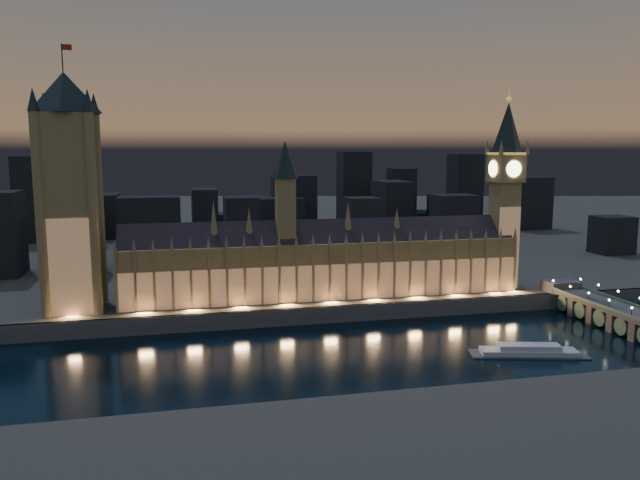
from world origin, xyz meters
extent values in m
plane|color=black|center=(0.00, 0.00, 0.00)|extent=(2000.00, 2000.00, 0.00)
cube|color=#494544|center=(0.00, 520.00, 4.00)|extent=(2000.00, 960.00, 8.00)
cube|color=#444349|center=(0.00, 41.00, 4.00)|extent=(2000.00, 2.50, 8.00)
cube|color=olive|center=(9.16, 62.00, 22.00)|extent=(200.05, 20.54, 28.00)
cube|color=tan|center=(9.16, 51.75, 17.00)|extent=(200.00, 0.50, 18.00)
cube|color=black|center=(9.16, 62.00, 39.00)|extent=(200.04, 16.80, 16.26)
cube|color=olive|center=(-10.84, 62.00, 52.00)|extent=(9.00, 9.00, 32.00)
cone|color=#1B262B|center=(-10.84, 62.00, 77.00)|extent=(13.00, 13.00, 18.00)
cube|color=olive|center=(-90.84, 51.40, 22.00)|extent=(1.20, 1.20, 28.00)
cone|color=olive|center=(-90.84, 52.00, 39.00)|extent=(2.00, 2.00, 6.00)
cube|color=olive|center=(-82.51, 51.40, 22.00)|extent=(1.20, 1.20, 28.00)
cone|color=olive|center=(-82.51, 52.00, 39.00)|extent=(2.00, 2.00, 6.00)
cube|color=olive|center=(-74.17, 51.40, 22.00)|extent=(1.20, 1.20, 28.00)
cone|color=olive|center=(-74.17, 52.00, 39.00)|extent=(2.00, 2.00, 6.00)
cube|color=olive|center=(-65.84, 51.40, 22.00)|extent=(1.20, 1.20, 28.00)
cone|color=olive|center=(-65.84, 52.00, 39.00)|extent=(2.00, 2.00, 6.00)
cube|color=olive|center=(-57.51, 51.40, 22.00)|extent=(1.20, 1.20, 28.00)
cone|color=olive|center=(-57.51, 52.00, 39.00)|extent=(2.00, 2.00, 6.00)
cube|color=olive|center=(-49.17, 51.40, 22.00)|extent=(1.20, 1.20, 28.00)
cone|color=olive|center=(-49.17, 52.00, 39.00)|extent=(2.00, 2.00, 6.00)
cube|color=olive|center=(-40.84, 51.40, 22.00)|extent=(1.20, 1.20, 28.00)
cone|color=olive|center=(-40.84, 52.00, 39.00)|extent=(2.00, 2.00, 6.00)
cube|color=olive|center=(-32.51, 51.40, 22.00)|extent=(1.20, 1.20, 28.00)
cone|color=olive|center=(-32.51, 52.00, 39.00)|extent=(2.00, 2.00, 6.00)
cube|color=olive|center=(-24.17, 51.40, 22.00)|extent=(1.20, 1.20, 28.00)
cone|color=olive|center=(-24.17, 52.00, 39.00)|extent=(2.00, 2.00, 6.00)
cube|color=olive|center=(-15.84, 51.40, 22.00)|extent=(1.20, 1.20, 28.00)
cone|color=olive|center=(-15.84, 52.00, 39.00)|extent=(2.00, 2.00, 6.00)
cube|color=olive|center=(-7.51, 51.40, 22.00)|extent=(1.20, 1.20, 28.00)
cone|color=olive|center=(-7.51, 52.00, 39.00)|extent=(2.00, 2.00, 6.00)
cube|color=olive|center=(0.83, 51.40, 22.00)|extent=(1.20, 1.20, 28.00)
cone|color=olive|center=(0.83, 52.00, 39.00)|extent=(2.00, 2.00, 6.00)
cube|color=olive|center=(9.16, 51.40, 22.00)|extent=(1.20, 1.20, 28.00)
cone|color=olive|center=(9.16, 52.00, 39.00)|extent=(2.00, 2.00, 6.00)
cube|color=olive|center=(17.49, 51.40, 22.00)|extent=(1.20, 1.20, 28.00)
cone|color=olive|center=(17.49, 52.00, 39.00)|extent=(2.00, 2.00, 6.00)
cube|color=olive|center=(25.83, 51.40, 22.00)|extent=(1.20, 1.20, 28.00)
cone|color=olive|center=(25.83, 52.00, 39.00)|extent=(2.00, 2.00, 6.00)
cube|color=olive|center=(34.16, 51.40, 22.00)|extent=(1.20, 1.20, 28.00)
cone|color=olive|center=(34.16, 52.00, 39.00)|extent=(2.00, 2.00, 6.00)
cube|color=olive|center=(42.49, 51.40, 22.00)|extent=(1.20, 1.20, 28.00)
cone|color=olive|center=(42.49, 52.00, 39.00)|extent=(2.00, 2.00, 6.00)
cube|color=olive|center=(50.83, 51.40, 22.00)|extent=(1.20, 1.20, 28.00)
cone|color=olive|center=(50.83, 52.00, 39.00)|extent=(2.00, 2.00, 6.00)
cube|color=olive|center=(59.16, 51.40, 22.00)|extent=(1.20, 1.20, 28.00)
cone|color=olive|center=(59.16, 52.00, 39.00)|extent=(2.00, 2.00, 6.00)
cube|color=olive|center=(67.49, 51.40, 22.00)|extent=(1.20, 1.20, 28.00)
cone|color=olive|center=(67.49, 52.00, 39.00)|extent=(2.00, 2.00, 6.00)
cube|color=olive|center=(75.83, 51.40, 22.00)|extent=(1.20, 1.20, 28.00)
cone|color=olive|center=(75.83, 52.00, 39.00)|extent=(2.00, 2.00, 6.00)
cube|color=olive|center=(84.16, 51.40, 22.00)|extent=(1.20, 1.20, 28.00)
cone|color=olive|center=(84.16, 52.00, 39.00)|extent=(2.00, 2.00, 6.00)
cube|color=olive|center=(92.49, 51.40, 22.00)|extent=(1.20, 1.20, 28.00)
cone|color=olive|center=(92.49, 52.00, 39.00)|extent=(2.00, 2.00, 6.00)
cube|color=olive|center=(100.83, 51.40, 22.00)|extent=(1.20, 1.20, 28.00)
cone|color=olive|center=(100.83, 52.00, 39.00)|extent=(2.00, 2.00, 6.00)
cube|color=olive|center=(109.16, 51.40, 22.00)|extent=(1.20, 1.20, 28.00)
cone|color=olive|center=(109.16, 52.00, 39.00)|extent=(2.00, 2.00, 6.00)
cone|color=olive|center=(-45.84, 62.00, 49.00)|extent=(4.40, 4.40, 18.00)
cone|color=olive|center=(-28.84, 62.00, 47.00)|extent=(4.40, 4.40, 14.00)
cone|color=olive|center=(21.16, 62.00, 48.00)|extent=(4.40, 4.40, 16.00)
cone|color=olive|center=(47.16, 62.00, 46.00)|extent=(4.40, 4.40, 12.00)
cube|color=olive|center=(-110.00, 62.00, 53.02)|extent=(22.84, 22.84, 90.03)
cube|color=tan|center=(-110.00, 50.80, 30.00)|extent=(22.00, 0.50, 44.00)
cone|color=#1B262B|center=(-110.00, 62.00, 107.03)|extent=(31.68, 31.68, 18.00)
cylinder|color=black|center=(-110.00, 62.00, 122.03)|extent=(0.50, 0.50, 12.00)
cube|color=red|center=(-107.80, 62.00, 126.53)|extent=(4.00, 0.15, 2.50)
cylinder|color=olive|center=(-121.00, 51.00, 53.02)|extent=(4.40, 4.40, 90.03)
cone|color=#1B262B|center=(-121.00, 51.00, 103.03)|extent=(5.20, 5.20, 10.00)
cylinder|color=olive|center=(-121.00, 73.00, 53.02)|extent=(4.40, 4.40, 90.03)
cone|color=#1B262B|center=(-121.00, 73.00, 103.03)|extent=(5.20, 5.20, 10.00)
cylinder|color=olive|center=(-99.00, 51.00, 53.02)|extent=(4.40, 4.40, 90.03)
cone|color=#1B262B|center=(-99.00, 51.00, 103.03)|extent=(5.20, 5.20, 10.00)
cylinder|color=olive|center=(-99.00, 73.00, 53.02)|extent=(4.40, 4.40, 90.03)
cone|color=#1B262B|center=(-99.00, 73.00, 103.03)|extent=(5.20, 5.20, 10.00)
cube|color=olive|center=(108.00, 62.00, 36.38)|extent=(12.66, 12.66, 56.76)
cube|color=tan|center=(108.00, 55.80, 30.00)|extent=(12.00, 0.50, 44.00)
cube|color=olive|center=(108.00, 62.00, 71.99)|extent=(15.00, 15.00, 14.45)
cube|color=#F2C64C|center=(108.00, 62.00, 79.81)|extent=(15.75, 15.75, 1.20)
cone|color=#1B262B|center=(108.00, 62.00, 93.41)|extent=(18.00, 18.00, 26.00)
sphere|color=#F2C64C|center=(108.00, 62.00, 107.91)|extent=(2.80, 2.80, 2.80)
cylinder|color=#F2C64C|center=(108.00, 62.00, 110.41)|extent=(0.40, 0.40, 5.00)
cylinder|color=#FFF2BF|center=(108.00, 54.25, 71.99)|extent=(8.40, 0.50, 8.40)
cylinder|color=#FFF2BF|center=(108.00, 69.75, 71.99)|extent=(8.40, 0.50, 8.40)
cylinder|color=#FFF2BF|center=(100.25, 62.00, 71.99)|extent=(0.50, 8.40, 8.40)
cylinder|color=#FFF2BF|center=(115.75, 62.00, 71.99)|extent=(0.50, 8.40, 8.40)
cone|color=olive|center=(100.50, 54.50, 83.21)|extent=(2.60, 2.60, 8.00)
cone|color=olive|center=(100.50, 69.50, 83.21)|extent=(2.60, 2.60, 8.00)
cone|color=olive|center=(115.50, 54.50, 83.21)|extent=(2.60, 2.60, 8.00)
cone|color=olive|center=(115.50, 69.50, 83.21)|extent=(2.60, 2.60, 8.00)
cube|color=#444349|center=(133.03, -10.00, 9.50)|extent=(16.80, 100.00, 1.60)
cube|color=#2F6456|center=(125.03, -10.00, 10.90)|extent=(0.80, 100.00, 1.60)
cube|color=#444349|center=(133.03, 45.00, 8.75)|extent=(16.80, 12.00, 9.50)
cylinder|color=black|center=(125.03, -17.14, 12.70)|extent=(0.30, 0.30, 4.40)
sphere|color=#FFD88C|center=(125.03, -17.14, 15.00)|extent=(1.00, 1.00, 1.00)
cube|color=#444349|center=(133.03, -2.86, 4.35)|extent=(15.12, 4.00, 9.50)
cylinder|color=black|center=(125.03, -2.86, 12.70)|extent=(0.30, 0.30, 4.40)
sphere|color=#FFD88C|center=(125.03, -2.86, 15.00)|extent=(1.00, 1.00, 1.00)
cylinder|color=black|center=(141.03, -2.86, 12.70)|extent=(0.30, 0.30, 4.40)
sphere|color=#FFD88C|center=(141.03, -2.86, 15.00)|extent=(1.00, 1.00, 1.00)
cube|color=#444349|center=(133.03, 11.43, 4.35)|extent=(15.12, 4.00, 9.50)
cylinder|color=black|center=(125.03, 11.43, 12.70)|extent=(0.30, 0.30, 4.40)
sphere|color=#FFD88C|center=(125.03, 11.43, 15.00)|extent=(1.00, 1.00, 1.00)
cylinder|color=black|center=(141.03, 11.43, 12.70)|extent=(0.30, 0.30, 4.40)
sphere|color=#FFD88C|center=(141.03, 11.43, 15.00)|extent=(1.00, 1.00, 1.00)
cube|color=#444349|center=(133.03, 25.71, 4.35)|extent=(15.12, 4.00, 9.50)
cylinder|color=black|center=(125.03, 25.71, 12.70)|extent=(0.30, 0.30, 4.40)
sphere|color=#FFD88C|center=(125.03, 25.71, 15.00)|extent=(1.00, 1.00, 1.00)
cylinder|color=black|center=(141.03, 25.71, 12.70)|extent=(0.30, 0.30, 4.40)
sphere|color=#FFD88C|center=(141.03, 25.71, 15.00)|extent=(1.00, 1.00, 1.00)
cube|color=#444349|center=(133.03, 40.00, 4.35)|extent=(15.12, 4.00, 9.50)
cylinder|color=black|center=(125.03, 40.00, 12.70)|extent=(0.30, 0.30, 4.40)
sphere|color=#FFD88C|center=(125.03, 40.00, 15.00)|extent=(1.00, 1.00, 1.00)
cylinder|color=black|center=(141.03, 40.00, 12.70)|extent=(0.30, 0.30, 4.40)
sphere|color=#FFD88C|center=(141.03, 40.00, 15.00)|extent=(1.00, 1.00, 1.00)
cylinder|color=#2F6456|center=(133.03, -10.00, 4.70)|extent=(14.78, 8.00, 8.00)
cylinder|color=#2F6456|center=(133.03, 4.29, 4.70)|extent=(14.78, 8.00, 8.00)
cylinder|color=#2F6456|center=(133.03, 18.57, 4.70)|extent=(14.78, 8.00, 8.00)
cylinder|color=#2F6456|center=(133.03, 32.86, 4.70)|extent=(14.78, 8.00, 8.00)
cube|color=#444349|center=(73.03, -23.21, 0.30)|extent=(47.45, 22.48, 0.60)
cube|color=silver|center=(73.03, -23.21, 1.20)|extent=(39.09, 18.10, 2.40)
cube|color=silver|center=(73.03, -23.21, 3.40)|extent=(25.32, 12.73, 2.20)
cube|color=black|center=(30.38, 130.59, 19.87)|extent=(19.03, 19.80, 23.73)
cube|color=black|center=(256.45, 284.12, 32.19)|extent=(42.59, 22.95, 48.39)
cube|color=black|center=(240.47, 143.93, 21.39)|extent=(25.07, 21.33, 26.78)
cube|color=black|center=(53.05, 142.01, 29.80)|extent=(19.65, 20.18, 43.59)
cube|color=black|center=(43.45, 287.29, 24.57)|extent=(19.44, 30.73, 33.14)
cube|color=black|center=(36.84, 293.60, 33.89)|extent=(37.76, 19.44, 51.77)
cube|color=black|center=(-41.91, 249.55, 30.02)|extent=(18.99, 34.57, 44.03)
cube|color=black|center=(-22.89, 157.00, 30.11)|extent=(21.11, 25.14, 44.21)
cube|color=black|center=(-79.73, 168.67, 30.25)|extent=(38.19, 23.57, 44.50)
cube|color=black|center=(159.02, 282.97, 17.29)|extent=(43.78, 39.06, 18.57)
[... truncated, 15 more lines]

